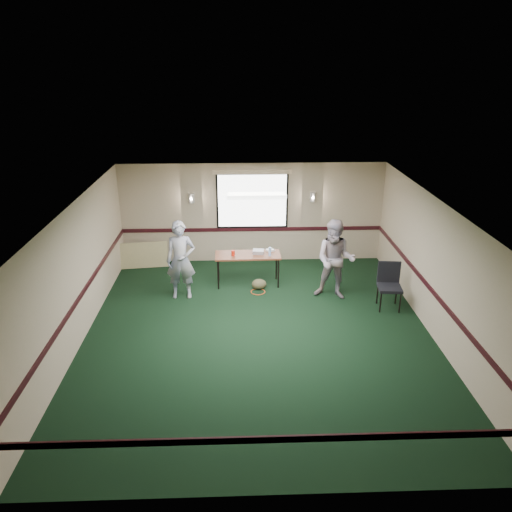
{
  "coord_description": "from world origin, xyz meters",
  "views": [
    {
      "loc": [
        -0.38,
        -8.81,
        5.27
      ],
      "look_at": [
        0.0,
        1.3,
        1.2
      ],
      "focal_mm": 35.0,
      "sensor_mm": 36.0,
      "label": 1
    }
  ],
  "objects_px": {
    "folding_table": "(248,257)",
    "person_left": "(181,260)",
    "projector": "(258,252)",
    "person_right": "(335,260)",
    "conference_chair": "(389,282)"
  },
  "relations": [
    {
      "from": "conference_chair",
      "to": "person_right",
      "type": "relative_size",
      "value": 0.55
    },
    {
      "from": "folding_table",
      "to": "projector",
      "type": "distance_m",
      "value": 0.28
    },
    {
      "from": "person_left",
      "to": "person_right",
      "type": "bearing_deg",
      "value": -4.31
    },
    {
      "from": "folding_table",
      "to": "person_right",
      "type": "bearing_deg",
      "value": -22.96
    },
    {
      "from": "conference_chair",
      "to": "person_right",
      "type": "distance_m",
      "value": 1.29
    },
    {
      "from": "folding_table",
      "to": "person_left",
      "type": "distance_m",
      "value": 1.68
    },
    {
      "from": "conference_chair",
      "to": "person_right",
      "type": "bearing_deg",
      "value": 162.26
    },
    {
      "from": "projector",
      "to": "person_left",
      "type": "height_order",
      "value": "person_left"
    },
    {
      "from": "folding_table",
      "to": "projector",
      "type": "bearing_deg",
      "value": 10.68
    },
    {
      "from": "person_left",
      "to": "person_right",
      "type": "xyz_separation_m",
      "value": [
        3.53,
        -0.16,
        0.02
      ]
    },
    {
      "from": "conference_chair",
      "to": "person_left",
      "type": "bearing_deg",
      "value": 177.53
    },
    {
      "from": "projector",
      "to": "folding_table",
      "type": "bearing_deg",
      "value": -163.28
    },
    {
      "from": "folding_table",
      "to": "person_left",
      "type": "xyz_separation_m",
      "value": [
        -1.55,
        -0.63,
        0.19
      ]
    },
    {
      "from": "conference_chair",
      "to": "person_left",
      "type": "relative_size",
      "value": 0.56
    },
    {
      "from": "projector",
      "to": "person_right",
      "type": "distance_m",
      "value": 1.92
    }
  ]
}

